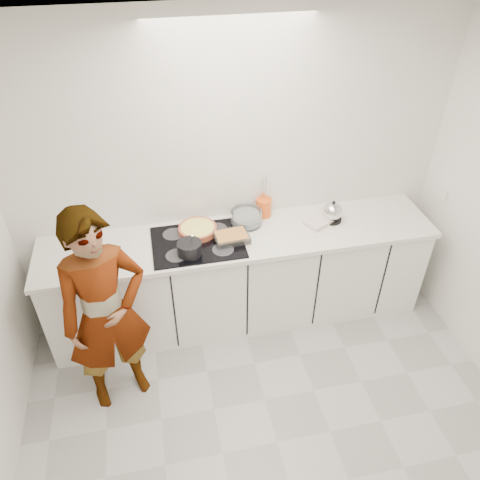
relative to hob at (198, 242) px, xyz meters
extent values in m
cube|color=#B3B3B2|center=(0.35, -1.26, -0.92)|extent=(3.60, 3.20, 0.00)
cube|color=white|center=(0.35, -1.26, 1.68)|extent=(3.60, 3.20, 0.00)
cube|color=white|center=(0.35, 0.34, 0.38)|extent=(3.60, 0.00, 2.60)
cube|color=white|center=(2.14, 0.07, 0.15)|extent=(0.02, 0.15, 0.09)
cube|color=white|center=(0.35, 0.02, -0.48)|extent=(3.20, 0.58, 0.87)
cube|color=white|center=(0.35, 0.02, -0.03)|extent=(3.24, 0.64, 0.04)
cube|color=black|center=(0.00, 0.00, 0.00)|extent=(0.72, 0.54, 0.01)
cylinder|color=#BB5233|center=(0.02, 0.13, 0.03)|extent=(0.37, 0.37, 0.05)
cylinder|color=#FCEA6B|center=(0.02, 0.13, 0.05)|extent=(0.32, 0.32, 0.01)
cylinder|color=black|center=(-0.08, -0.14, 0.06)|extent=(0.19, 0.19, 0.10)
cylinder|color=silver|center=(-0.06, -0.12, 0.11)|extent=(0.03, 0.07, 0.16)
cube|color=silver|center=(0.27, -0.03, 0.03)|extent=(0.29, 0.22, 0.05)
cube|color=#DF9242|center=(0.27, -0.03, 0.05)|extent=(0.26, 0.19, 0.02)
cylinder|color=silver|center=(0.44, 0.18, 0.05)|extent=(0.31, 0.31, 0.12)
cylinder|color=white|center=(0.44, 0.18, 0.03)|extent=(0.26, 0.26, 0.06)
cube|color=white|center=(1.03, 0.06, 0.01)|extent=(0.28, 0.25, 0.04)
cylinder|color=black|center=(1.16, 0.08, 0.00)|extent=(0.20, 0.20, 0.02)
sphere|color=silver|center=(1.16, 0.08, 0.08)|extent=(0.19, 0.19, 0.16)
sphere|color=black|center=(1.16, 0.08, 0.17)|extent=(0.03, 0.03, 0.03)
cylinder|color=#F65915|center=(0.61, 0.27, 0.07)|extent=(0.15, 0.15, 0.16)
imported|color=white|center=(-0.72, -0.57, -0.08)|extent=(0.71, 0.58, 1.68)
camera|label=1|loc=(-0.28, -2.94, 2.27)|focal=35.00mm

